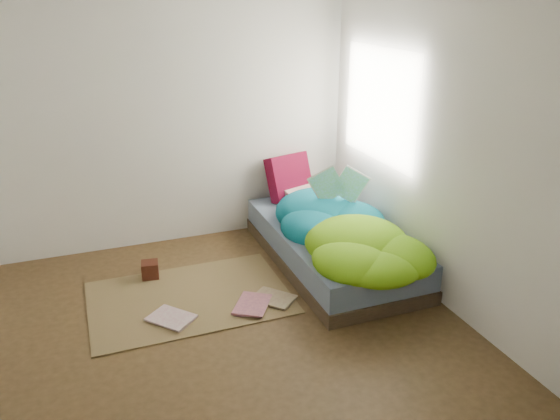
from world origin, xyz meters
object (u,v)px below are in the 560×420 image
(open_book, at_px, (339,175))
(floor_book_a, at_px, (161,326))
(pillow_magenta, at_px, (289,177))
(bed, at_px, (331,246))
(floor_book_b, at_px, (237,303))
(wooden_box, at_px, (150,270))

(open_book, distance_m, floor_book_a, 2.04)
(pillow_magenta, bearing_deg, bed, -102.19)
(floor_book_a, bearing_deg, open_book, -21.29)
(bed, xyz_separation_m, floor_book_b, (-1.04, -0.43, -0.14))
(bed, distance_m, wooden_box, 1.64)
(pillow_magenta, distance_m, floor_book_a, 2.19)
(open_book, distance_m, floor_book_b, 1.48)
(wooden_box, relative_size, floor_book_b, 0.42)
(floor_book_b, bearing_deg, floor_book_a, -136.93)
(floor_book_b, bearing_deg, open_book, 58.23)
(bed, bearing_deg, open_book, 44.59)
(bed, xyz_separation_m, open_book, (0.10, 0.10, 0.65))
(pillow_magenta, bearing_deg, floor_book_b, -143.49)
(open_book, xyz_separation_m, wooden_box, (-1.72, 0.19, -0.73))
(pillow_magenta, distance_m, wooden_box, 1.72)
(wooden_box, bearing_deg, bed, -10.12)
(pillow_magenta, height_order, open_book, open_book)
(floor_book_a, height_order, floor_book_b, floor_book_b)
(pillow_magenta, bearing_deg, floor_book_a, -155.42)
(open_book, height_order, floor_book_b, open_book)
(bed, xyz_separation_m, wooden_box, (-1.62, 0.29, -0.09))
(bed, bearing_deg, floor_book_a, -162.21)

